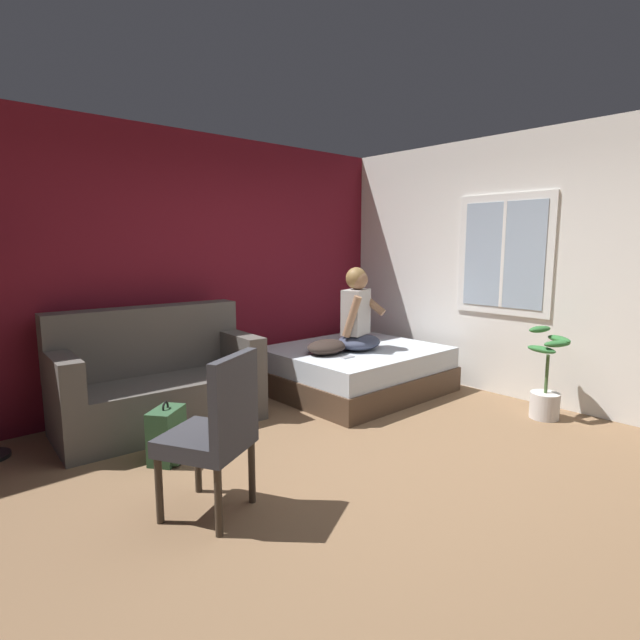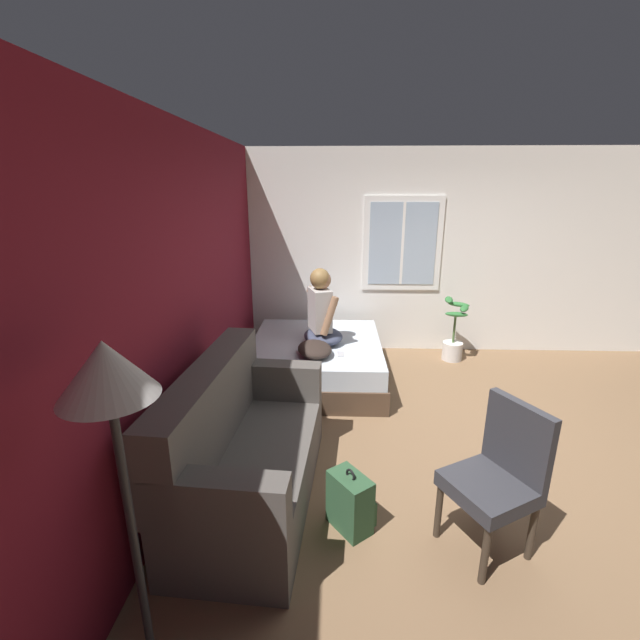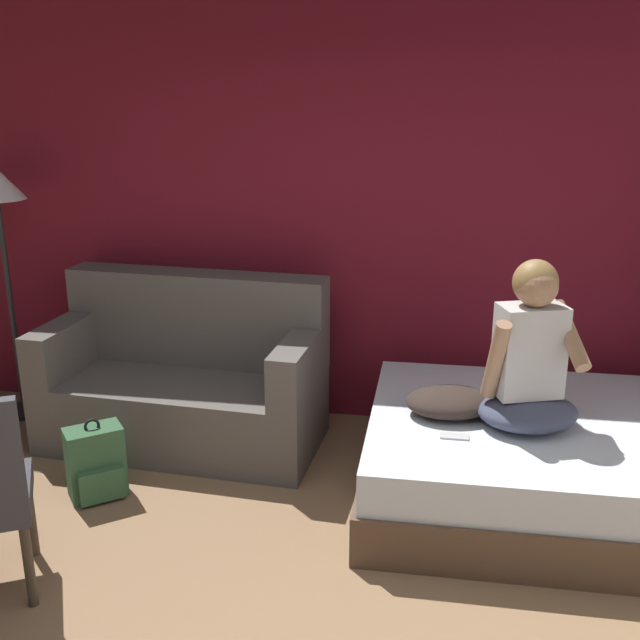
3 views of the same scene
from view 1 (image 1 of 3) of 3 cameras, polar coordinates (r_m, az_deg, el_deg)
name	(u,v)px [view 1 (image 1 of 3)]	position (r m, az deg, el deg)	size (l,w,h in m)	color
ground_plane	(375,474)	(3.68, 6.25, -17.09)	(40.00, 40.00, 0.00)	brown
wall_back_accent	(194,268)	(5.34, -14.17, 5.78)	(9.82, 0.16, 2.70)	maroon
wall_side_with_window	(545,269)	(5.44, 24.32, 5.34)	(0.19, 6.29, 2.70)	silver
bed	(355,369)	(5.50, 4.03, -5.66)	(1.75, 1.54, 0.48)	#4C3828
couch	(157,382)	(4.66, -18.15, -6.73)	(1.76, 0.94, 1.04)	#514C47
side_chair	(216,429)	(3.03, -11.82, -12.10)	(0.62, 0.62, 0.98)	#382D23
person_seated	(358,316)	(5.31, 4.31, 0.42)	(0.63, 0.58, 0.88)	#383D51
backpack	(168,436)	(3.95, -16.96, -12.56)	(0.35, 0.35, 0.46)	#2D5133
throw_pillow	(327,347)	(5.14, 0.78, -3.08)	(0.48, 0.36, 0.14)	#2D231E
cell_phone	(347,357)	(4.97, 3.16, -4.26)	(0.07, 0.14, 0.01)	#B7B7BC
potted_plant	(546,386)	(5.06, 24.41, -6.93)	(0.39, 0.37, 0.85)	silver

